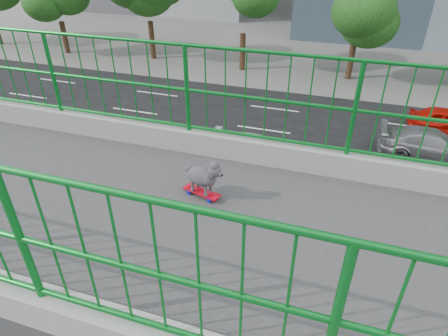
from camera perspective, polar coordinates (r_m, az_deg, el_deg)
road at (r=18.83m, az=3.79°, el=1.80°), size 18.00×90.00×0.02m
footbridge at (r=6.43m, az=-26.72°, el=-14.73°), size 3.00×24.00×7.00m
street_trees at (r=29.32m, az=13.41°, el=22.10°), size 5.30×60.40×7.26m
skateboard at (r=4.30m, az=-3.32°, el=-3.66°), size 0.24×0.46×0.06m
poodle at (r=4.16m, az=-3.13°, el=-1.16°), size 0.28×0.48×0.41m
car_0 at (r=12.51m, az=7.10°, el=-12.88°), size 1.74×4.33×1.47m
car_1 at (r=18.24m, az=-20.19°, el=1.07°), size 1.45×4.16×1.37m
car_2 at (r=19.55m, az=-10.06°, el=4.74°), size 2.18×4.72×1.31m
car_3 at (r=20.87m, az=28.45°, el=3.06°), size 1.95×4.79×1.39m
car_4 at (r=24.00m, az=30.39°, el=6.05°), size 1.60×3.98×1.35m
car_7 at (r=17.88m, az=5.10°, el=2.42°), size 1.89×4.65×1.35m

